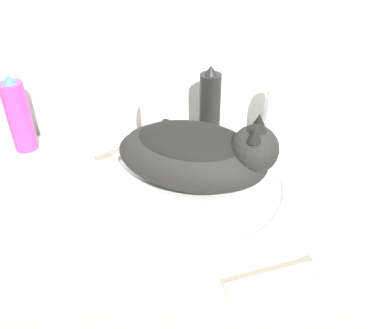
{
  "coord_description": "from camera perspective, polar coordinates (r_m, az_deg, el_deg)",
  "views": [
    {
      "loc": [
        0.05,
        -0.4,
        1.4
      ],
      "look_at": [
        0.06,
        0.27,
        0.93
      ],
      "focal_mm": 38.0,
      "sensor_mm": 36.0,
      "label": 1
    }
  ],
  "objects": [
    {
      "name": "lotion_bottle_white",
      "position": [
        1.03,
        11.52,
        6.84
      ],
      "size": [
        0.06,
        0.06,
        0.18
      ],
      "color": "silver",
      "rests_on": "vanity_counter"
    },
    {
      "name": "sink_basin",
      "position": [
        0.87,
        -0.02,
        -3.27
      ],
      "size": [
        0.42,
        0.42,
        0.04
      ],
      "color": "silver",
      "rests_on": "vanity_counter"
    },
    {
      "name": "faucet",
      "position": [
        0.93,
        -13.83,
        1.55
      ],
      "size": [
        0.15,
        0.08,
        0.14
      ],
      "rotation": [
        0.0,
        0.0,
        -0.34
      ],
      "color": "silver",
      "rests_on": "vanity_counter"
    },
    {
      "name": "vanity_counter",
      "position": [
        1.19,
        -3.0,
        -20.54
      ],
      "size": [
        1.28,
        0.54,
        0.84
      ],
      "color": "#B2A893",
      "rests_on": "ground_plane"
    },
    {
      "name": "cat",
      "position": [
        0.81,
        0.74,
        1.7
      ],
      "size": [
        0.35,
        0.35,
        0.16
      ],
      "rotation": [
        0.0,
        0.0,
        5.97
      ],
      "color": "black",
      "rests_on": "sink_basin"
    },
    {
      "name": "cream_tube",
      "position": [
        0.72,
        11.97,
        -15.38
      ],
      "size": [
        0.18,
        0.08,
        0.03
      ],
      "rotation": [
        0.0,
        0.0,
        0.29
      ],
      "color": "silver",
      "rests_on": "vanity_counter"
    },
    {
      "name": "spray_bottle_trigger",
      "position": [
        1.08,
        -23.16,
        6.33
      ],
      "size": [
        0.06,
        0.06,
        0.2
      ],
      "color": "#B2338C",
      "rests_on": "vanity_counter"
    },
    {
      "name": "deodorant_stick",
      "position": [
        1.01,
        -5.66,
        6.1
      ],
      "size": [
        0.05,
        0.05,
        0.15
      ],
      "color": "white",
      "rests_on": "vanity_counter"
    },
    {
      "name": "hairspray_can_black",
      "position": [
        1.0,
        2.51,
        7.57
      ],
      "size": [
        0.05,
        0.05,
        0.22
      ],
      "color": "black",
      "rests_on": "vanity_counter"
    }
  ]
}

